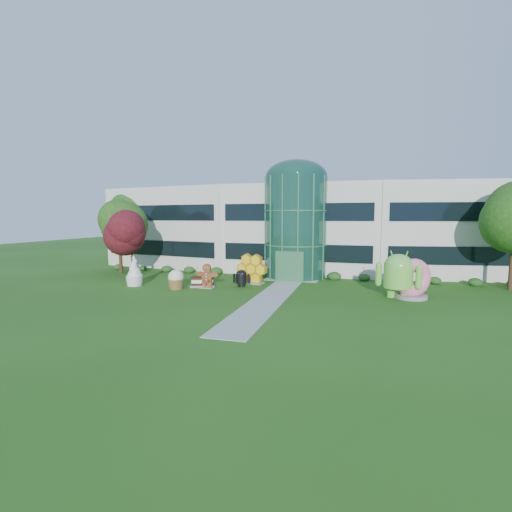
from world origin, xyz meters
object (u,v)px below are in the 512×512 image
(donut, at_px, (412,278))
(gingerbread, at_px, (207,276))
(android_black, at_px, (241,277))
(android_green, at_px, (398,272))

(donut, height_order, gingerbread, donut)
(android_black, bearing_deg, donut, -9.39)
(android_green, xyz_separation_m, gingerbread, (-14.97, -0.36, -0.87))
(donut, distance_m, gingerbread, 15.92)
(donut, bearing_deg, gingerbread, 154.63)
(donut, bearing_deg, android_black, 149.40)
(android_green, relative_size, android_black, 2.23)
(android_green, xyz_separation_m, android_black, (-12.37, 0.95, -1.05))
(donut, relative_size, gingerbread, 1.32)
(android_green, bearing_deg, donut, 25.40)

